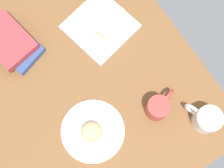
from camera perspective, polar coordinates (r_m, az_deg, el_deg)
dining_table at (r=127.71cm, az=-7.01°, el=1.24°), size 110.00×90.00×4.00cm
round_plate at (r=120.52cm, az=-3.34°, el=-8.17°), size 23.11×23.11×1.40cm
scone_pastry at (r=117.25cm, az=-3.53°, el=-8.29°), size 9.63×9.51×5.09cm
square_plate at (r=130.71cm, az=-2.08°, el=9.94°), size 27.56×27.56×1.60cm
sauce_cup at (r=129.13cm, az=-4.43°, el=10.47°), size 5.79×5.79×2.66cm
breakfast_wrap at (r=126.94cm, az=-0.25°, el=10.52°), size 10.67×14.59×6.20cm
book_stack at (r=131.17cm, az=-17.24°, el=6.81°), size 24.86×19.50×6.45cm
coffee_mug at (r=118.39cm, az=8.03°, el=-4.01°), size 8.03×12.90×9.56cm
second_mug at (r=121.67cm, az=16.04°, el=-5.88°), size 13.55×9.30×8.79cm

